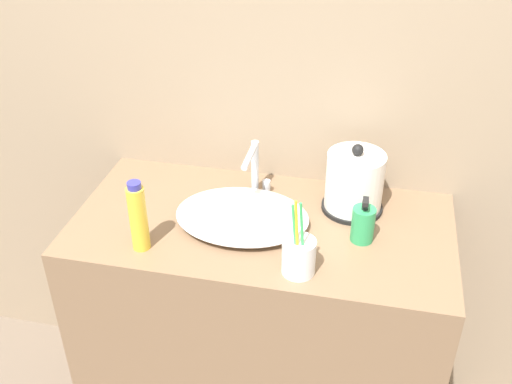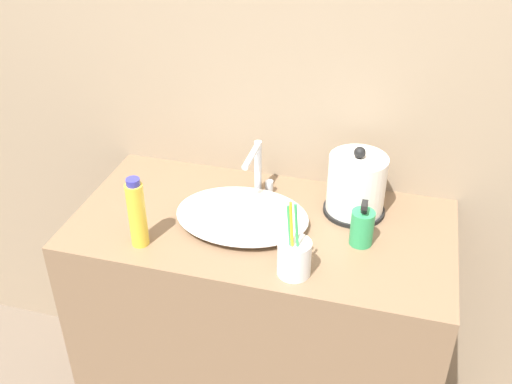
# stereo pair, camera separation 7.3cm
# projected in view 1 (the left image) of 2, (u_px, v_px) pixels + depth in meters

# --- Properties ---
(wall_back) EXTENTS (6.00, 0.04, 2.60)m
(wall_back) POSITION_uv_depth(u_px,v_px,m) (283.00, 36.00, 1.66)
(wall_back) COLOR gray
(wall_back) RESTS_ON ground_plane
(vanity_counter) EXTENTS (1.06, 0.53, 0.86)m
(vanity_counter) POSITION_uv_depth(u_px,v_px,m) (261.00, 333.00, 1.90)
(vanity_counter) COLOR brown
(vanity_counter) RESTS_ON ground_plane
(sink_basin) EXTENTS (0.37, 0.28, 0.05)m
(sink_basin) POSITION_uv_depth(u_px,v_px,m) (242.00, 216.00, 1.66)
(sink_basin) COLOR white
(sink_basin) RESTS_ON vanity_counter
(faucet) EXTENTS (0.06, 0.15, 0.17)m
(faucet) POSITION_uv_depth(u_px,v_px,m) (255.00, 167.00, 1.74)
(faucet) COLOR silver
(faucet) RESTS_ON vanity_counter
(electric_kettle) EXTENTS (0.18, 0.18, 0.21)m
(electric_kettle) POSITION_uv_depth(u_px,v_px,m) (354.00, 184.00, 1.68)
(electric_kettle) COLOR black
(electric_kettle) RESTS_ON vanity_counter
(toothbrush_cup) EXTENTS (0.08, 0.08, 0.22)m
(toothbrush_cup) POSITION_uv_depth(u_px,v_px,m) (299.00, 256.00, 1.47)
(toothbrush_cup) COLOR silver
(toothbrush_cup) RESTS_ON vanity_counter
(lotion_bottle) EXTENTS (0.06, 0.06, 0.13)m
(lotion_bottle) POSITION_uv_depth(u_px,v_px,m) (363.00, 224.00, 1.58)
(lotion_bottle) COLOR #2D9956
(lotion_bottle) RESTS_ON vanity_counter
(shampoo_bottle) EXTENTS (0.05, 0.05, 0.20)m
(shampoo_bottle) POSITION_uv_depth(u_px,v_px,m) (138.00, 217.00, 1.52)
(shampoo_bottle) COLOR gold
(shampoo_bottle) RESTS_ON vanity_counter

